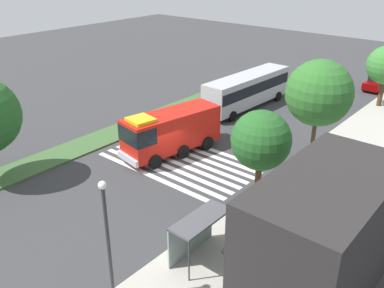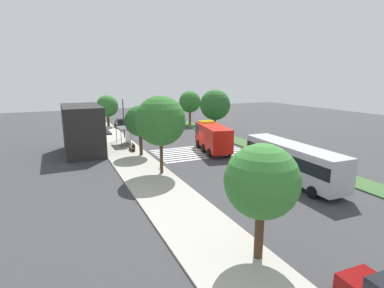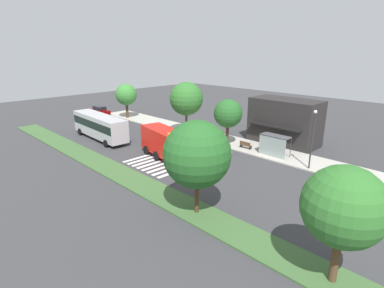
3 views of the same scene
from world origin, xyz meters
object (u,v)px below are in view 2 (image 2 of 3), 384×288
bench_near_shelter (133,147)px  sidewalk_tree_east (107,106)px  sidewalk_tree_far_west (262,182)px  median_tree_west (190,102)px  sidewalk_tree_center (140,121)px  transit_bus (292,159)px  fire_truck (212,136)px  sidewalk_tree_west (161,121)px  fire_hydrant (161,165)px  bus_stop_shelter (125,132)px  street_lamp (123,114)px  parked_car_mid (121,123)px  median_tree_far_west (215,105)px

bench_near_shelter → sidewalk_tree_east: bearing=-1.1°
sidewalk_tree_far_west → sidewalk_tree_east: size_ratio=1.03×
bench_near_shelter → median_tree_west: median_tree_west is taller
sidewalk_tree_far_west → sidewalk_tree_center: bearing=0.0°
transit_bus → sidewalk_tree_east: bearing=-162.8°
fire_truck → sidewalk_tree_west: size_ratio=1.11×
sidewalk_tree_far_west → fire_hydrant: (17.62, -0.50, -3.89)m
transit_bus → sidewalk_tree_west: 12.98m
transit_bus → bus_stop_shelter: bearing=-150.8°
street_lamp → sidewalk_tree_east: size_ratio=1.05×
transit_bus → street_lamp: bearing=-156.9°
bus_stop_shelter → sidewalk_tree_west: sidewalk_tree_west is taller
bus_stop_shelter → sidewalk_tree_east: 17.81m
bus_stop_shelter → bench_near_shelter: bearing=179.9°
parked_car_mid → transit_bus: bearing=-164.7°
bus_stop_shelter → street_lamp: bearing=-9.5°
transit_bus → bus_stop_shelter: size_ratio=3.34×
fire_truck → bus_stop_shelter: (8.19, 9.54, -0.13)m
parked_car_mid → median_tree_far_west: median_tree_far_west is taller
bench_near_shelter → sidewalk_tree_west: 11.63m
median_tree_far_west → median_tree_west: 10.54m
bus_stop_shelter → median_tree_west: bearing=-49.9°
sidewalk_tree_west → median_tree_west: size_ratio=1.15×
street_lamp → median_tree_far_west: size_ratio=0.86×
fire_truck → sidewalk_tree_center: (1.48, 9.12, 2.32)m
street_lamp → sidewalk_tree_west: sidewalk_tree_west is taller
sidewalk_tree_far_west → sidewalk_tree_center: 23.82m
bus_stop_shelter → sidewalk_tree_far_west: bearing=-179.2°
fire_truck → transit_bus: (-13.26, -1.37, 0.04)m
parked_car_mid → sidewalk_tree_west: (-31.09, 2.20, 4.53)m
bench_near_shelter → median_tree_far_west: size_ratio=0.22×
fire_hydrant → transit_bus: bearing=-130.5°
sidewalk_tree_center → median_tree_far_west: 18.33m
sidewalk_tree_center → fire_truck: bearing=-99.2°
fire_truck → sidewalk_tree_center: bearing=91.0°
parked_car_mid → bench_near_shelter: bearing=175.7°
sidewalk_tree_east → fire_hydrant: 30.80m
parked_car_mid → bench_near_shelter: 20.69m
sidewalk_tree_center → median_tree_west: size_ratio=0.90×
sidewalk_tree_far_west → median_tree_west: bearing=-19.5°
sidewalk_tree_center → median_tree_far_west: (9.64, -15.58, 0.57)m
parked_car_mid → street_lamp: 12.12m
transit_bus → median_tree_west: size_ratio=1.74×
fire_truck → median_tree_west: bearing=-6.4°
bench_near_shelter → sidewalk_tree_west: bearing=-177.7°
parked_car_mid → sidewalk_tree_east: (1.15, 2.20, 3.19)m
median_tree_west → sidewalk_tree_east: bearing=74.9°
bus_stop_shelter → sidewalk_tree_center: (-6.71, -0.43, 2.46)m
sidewalk_tree_far_west → median_tree_far_west: median_tree_far_west is taller
fire_truck → sidewalk_tree_far_west: sidewalk_tree_far_west is taller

